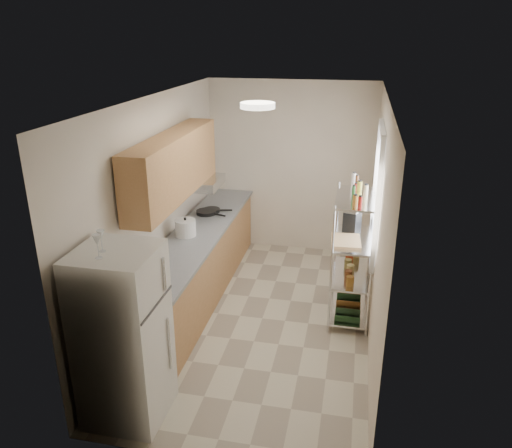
{
  "coord_description": "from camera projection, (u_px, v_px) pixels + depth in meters",
  "views": [
    {
      "loc": [
        0.98,
        -5.11,
        3.24
      ],
      "look_at": [
        -0.13,
        0.25,
        1.12
      ],
      "focal_mm": 35.0,
      "sensor_mm": 36.0,
      "label": 1
    }
  ],
  "objects": [
    {
      "name": "espresso_machine",
      "position": [
        352.0,
        220.0,
        5.9
      ],
      "size": [
        0.22,
        0.27,
        0.28
      ],
      "primitive_type": "cube",
      "rotation": [
        0.0,
        0.0,
        -0.31
      ],
      "color": "black",
      "rests_on": "bakers_rack"
    },
    {
      "name": "window",
      "position": [
        377.0,
        194.0,
        5.55
      ],
      "size": [
        0.06,
        1.0,
        1.46
      ],
      "primitive_type": "cube",
      "color": "white",
      "rests_on": "room"
    },
    {
      "name": "wine_glass_a",
      "position": [
        98.0,
        246.0,
        3.81
      ],
      "size": [
        0.07,
        0.07,
        0.2
      ],
      "primitive_type": null,
      "color": "silver",
      "rests_on": "refrigerator"
    },
    {
      "name": "counter_run",
      "position": [
        199.0,
        262.0,
        6.43
      ],
      "size": [
        0.63,
        3.51,
        0.9
      ],
      "color": "#B47E4C",
      "rests_on": "ground"
    },
    {
      "name": "ceiling_dome",
      "position": [
        258.0,
        105.0,
        4.82
      ],
      "size": [
        0.34,
        0.34,
        0.05
      ],
      "primitive_type": "cylinder",
      "color": "white",
      "rests_on": "room"
    },
    {
      "name": "frying_pan_large",
      "position": [
        206.0,
        212.0,
        6.83
      ],
      "size": [
        0.35,
        0.35,
        0.05
      ],
      "primitive_type": "cylinder",
      "rotation": [
        0.0,
        0.0,
        -0.31
      ],
      "color": "black",
      "rests_on": "counter_run"
    },
    {
      "name": "refrigerator",
      "position": [
        123.0,
        336.0,
        4.27
      ],
      "size": [
        0.66,
        0.66,
        1.61
      ],
      "primitive_type": "cube",
      "color": "silver",
      "rests_on": "ground"
    },
    {
      "name": "room",
      "position": [
        263.0,
        218.0,
        5.55
      ],
      "size": [
        2.52,
        4.42,
        2.62
      ],
      "color": "beige",
      "rests_on": "ground"
    },
    {
      "name": "rice_cooker",
      "position": [
        185.0,
        228.0,
        6.07
      ],
      "size": [
        0.25,
        0.25,
        0.2
      ],
      "primitive_type": "cylinder",
      "color": "white",
      "rests_on": "counter_run"
    },
    {
      "name": "wine_glass_b",
      "position": [
        101.0,
        241.0,
        3.93
      ],
      "size": [
        0.07,
        0.07,
        0.18
      ],
      "primitive_type": null,
      "color": "silver",
      "rests_on": "refrigerator"
    },
    {
      "name": "bakers_rack",
      "position": [
        354.0,
        231.0,
        5.7
      ],
      "size": [
        0.45,
        0.9,
        1.73
      ],
      "color": "silver",
      "rests_on": "ground"
    },
    {
      "name": "storage_bag",
      "position": [
        350.0,
        256.0,
        6.18
      ],
      "size": [
        0.1,
        0.14,
        0.15
      ],
      "primitive_type": "cube",
      "rotation": [
        0.0,
        0.0,
        -0.09
      ],
      "color": "maroon",
      "rests_on": "bakers_rack"
    },
    {
      "name": "frying_pan_small",
      "position": [
        212.0,
        210.0,
        6.9
      ],
      "size": [
        0.28,
        0.28,
        0.05
      ],
      "primitive_type": "cylinder",
      "rotation": [
        0.0,
        0.0,
        0.22
      ],
      "color": "black",
      "rests_on": "counter_run"
    },
    {
      "name": "upper_cabinets",
      "position": [
        174.0,
        166.0,
        5.66
      ],
      "size": [
        0.33,
        2.2,
        0.72
      ],
      "primitive_type": "cube",
      "color": "#B47E4C",
      "rests_on": "room"
    },
    {
      "name": "cutting_board",
      "position": [
        346.0,
        241.0,
        5.64
      ],
      "size": [
        0.35,
        0.44,
        0.03
      ],
      "primitive_type": "cube",
      "rotation": [
        0.0,
        0.0,
        0.07
      ],
      "color": "tan",
      "rests_on": "bakers_rack"
    },
    {
      "name": "range_hood",
      "position": [
        201.0,
        182.0,
        6.53
      ],
      "size": [
        0.5,
        0.6,
        0.12
      ],
      "primitive_type": "cube",
      "color": "#B7BABC",
      "rests_on": "room"
    }
  ]
}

